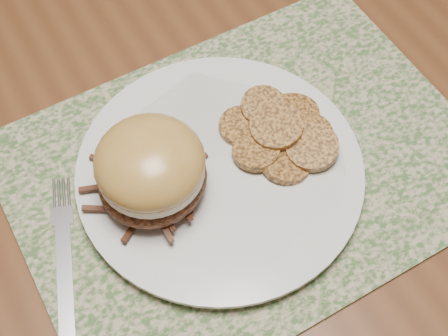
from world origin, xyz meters
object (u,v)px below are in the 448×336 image
at_px(pork_sandwich, 151,169).
at_px(fork, 64,258).
at_px(dining_table, 264,104).
at_px(dinner_plate, 220,171).

xyz_separation_m(pork_sandwich, fork, (-0.10, -0.01, -0.05)).
relative_size(pork_sandwich, fork, 0.77).
relative_size(dining_table, pork_sandwich, 11.78).
xyz_separation_m(dinner_plate, pork_sandwich, (-0.07, 0.01, 0.05)).
relative_size(dinner_plate, fork, 1.58).
bearing_deg(dinner_plate, pork_sandwich, 172.73).
relative_size(dinner_plate, pork_sandwich, 2.04).
distance_m(dinner_plate, pork_sandwich, 0.08).
bearing_deg(dining_table, dinner_plate, -138.92).
height_order(dining_table, pork_sandwich, pork_sandwich).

